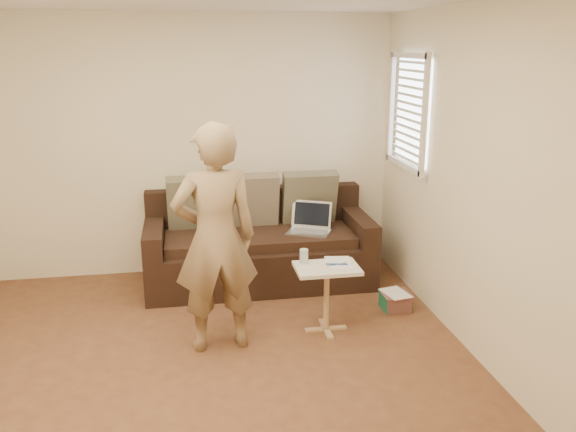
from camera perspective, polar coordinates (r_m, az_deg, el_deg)
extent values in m
plane|color=brown|center=(4.43, -7.32, -15.34)|extent=(4.50, 4.50, 0.00)
plane|color=beige|center=(6.11, -8.87, 6.51)|extent=(4.00, 0.00, 4.00)
plane|color=beige|center=(1.83, -4.97, -17.08)|extent=(4.00, 0.00, 4.00)
plane|color=beige|center=(4.45, 18.72, 2.25)|extent=(0.00, 4.50, 4.50)
imported|color=olive|center=(4.52, -6.95, -2.18)|extent=(0.70, 0.52, 1.78)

